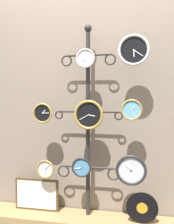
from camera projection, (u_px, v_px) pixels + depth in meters
The scene contains 13 objects.
shop_wall at pixel (91, 86), 2.81m from camera, with size 4.40×0.04×2.80m.
low_shelf at pixel (87, 220), 2.66m from camera, with size 2.20×0.36×0.06m.
display_stand at pixel (88, 155), 2.68m from camera, with size 0.71×0.41×2.00m.
clock_top_center at pixel (85, 58), 2.55m from camera, with size 0.19×0.04×0.19m.
clock_top_right at pixel (134, 50), 2.42m from camera, with size 0.29×0.04×0.29m.
clock_middle_left at pixel (43, 113), 2.65m from camera, with size 0.20×0.04×0.20m.
clock_middle_center at pixel (89, 115), 2.56m from camera, with size 0.29×0.04×0.29m.
clock_middle_right at pixel (132, 110), 2.47m from camera, with size 0.20×0.04×0.20m.
clock_bottom_left at pixel (45, 169), 2.68m from camera, with size 0.19×0.04×0.19m.
clock_bottom_center at pixel (82, 167), 2.61m from camera, with size 0.20×0.04×0.20m.
clock_bottom_right at pixel (131, 170), 2.49m from camera, with size 0.29×0.04×0.29m.
vinyl_record at pixel (142, 208), 2.50m from camera, with size 0.30×0.01×0.30m.
picture_frame at pixel (37, 194), 2.81m from camera, with size 0.48×0.02×0.34m.
Camera 1 is at (0.55, -2.19, 1.25)m, focal length 42.00 mm.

